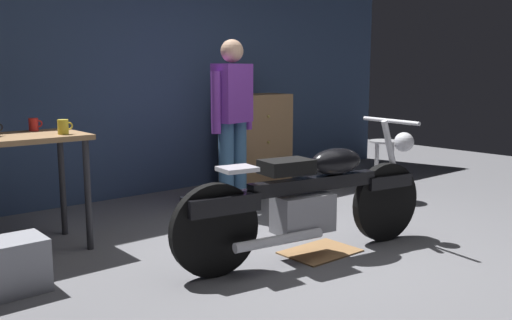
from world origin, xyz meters
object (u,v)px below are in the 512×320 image
(storage_bin, at_px, (8,266))
(mug_red_diner, at_px, (34,125))
(motorcycle, at_px, (311,198))
(person_standing, at_px, (232,117))
(shop_stool, at_px, (384,154))
(mug_yellow_tall, at_px, (63,127))
(wooden_dresser, at_px, (256,140))

(storage_bin, height_order, mug_red_diner, mug_red_diner)
(motorcycle, xyz_separation_m, person_standing, (0.40, 1.47, 0.48))
(person_standing, bearing_deg, motorcycle, 61.69)
(motorcycle, relative_size, person_standing, 1.30)
(motorcycle, height_order, mug_red_diner, mug_red_diner)
(shop_stool, relative_size, mug_yellow_tall, 5.51)
(mug_yellow_tall, bearing_deg, motorcycle, -45.09)
(wooden_dresser, bearing_deg, person_standing, -140.78)
(motorcycle, distance_m, wooden_dresser, 2.62)
(person_standing, xyz_separation_m, storage_bin, (-2.34, -0.74, -0.76))
(motorcycle, xyz_separation_m, mug_yellow_tall, (-1.31, 1.32, 0.51))
(motorcycle, height_order, storage_bin, motorcycle)
(motorcycle, relative_size, storage_bin, 4.94)
(mug_red_diner, bearing_deg, storage_bin, -118.48)
(person_standing, height_order, shop_stool, person_standing)
(motorcycle, distance_m, storage_bin, 2.08)
(person_standing, distance_m, mug_yellow_tall, 1.73)
(person_standing, relative_size, shop_stool, 2.61)
(person_standing, distance_m, shop_stool, 1.72)
(person_standing, height_order, storage_bin, person_standing)
(wooden_dresser, distance_m, storage_bin, 3.63)
(storage_bin, xyz_separation_m, mug_red_diner, (0.52, 0.97, 0.78))
(storage_bin, bearing_deg, mug_yellow_tall, 43.73)
(storage_bin, height_order, mug_yellow_tall, mug_yellow_tall)
(shop_stool, xyz_separation_m, storage_bin, (-3.87, -0.07, -0.33))
(motorcycle, relative_size, mug_red_diner, 20.27)
(motorcycle, distance_m, shop_stool, 2.09)
(mug_red_diner, relative_size, mug_yellow_tall, 0.92)
(wooden_dresser, distance_m, mug_yellow_tall, 2.85)
(motorcycle, height_order, person_standing, person_standing)
(motorcycle, xyz_separation_m, mug_red_diner, (-1.41, 1.69, 0.50))
(shop_stool, xyz_separation_m, wooden_dresser, (-0.58, 1.44, 0.05))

